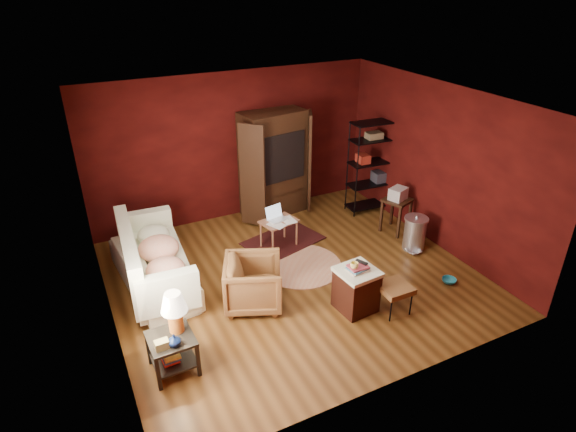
# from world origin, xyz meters

# --- Properties ---
(room) EXTENTS (5.54, 5.04, 2.84)m
(room) POSITION_xyz_m (-0.04, -0.01, 1.40)
(room) COLOR brown
(room) RESTS_ON ground
(sofa) EXTENTS (0.79, 2.12, 0.81)m
(sofa) POSITION_xyz_m (-2.04, 0.74, 0.41)
(sofa) COLOR white
(sofa) RESTS_ON ground
(armchair) EXTENTS (1.00, 1.03, 0.82)m
(armchair) POSITION_xyz_m (-0.84, -0.37, 0.41)
(armchair) COLOR black
(armchair) RESTS_ON ground
(pet_bowl_steel) EXTENTS (0.26, 0.08, 0.26)m
(pet_bowl_steel) POSITION_xyz_m (2.18, -0.29, 0.13)
(pet_bowl_steel) COLOR silver
(pet_bowl_steel) RESTS_ON ground
(pet_bowl_turquoise) EXTENTS (0.23, 0.10, 0.22)m
(pet_bowl_turquoise) POSITION_xyz_m (2.11, -1.24, 0.11)
(pet_bowl_turquoise) COLOR teal
(pet_bowl_turquoise) RESTS_ON ground
(vase) EXTENTS (0.20, 0.20, 0.15)m
(vase) POSITION_xyz_m (-2.21, -1.29, 0.58)
(vase) COLOR #0B1839
(vase) RESTS_ON side_table
(mug) EXTENTS (0.12, 0.09, 0.11)m
(mug) POSITION_xyz_m (0.35, -1.14, 0.79)
(mug) COLOR #FFEC7C
(mug) RESTS_ON hamper
(side_table) EXTENTS (0.54, 0.54, 1.05)m
(side_table) POSITION_xyz_m (-2.17, -1.08, 0.63)
(side_table) COLOR black
(side_table) RESTS_ON ground
(sofa_cushions) EXTENTS (1.02, 2.24, 0.92)m
(sofa_cushions) POSITION_xyz_m (-2.04, 0.72, 0.45)
(sofa_cushions) COLOR white
(sofa_cushions) RESTS_ON sofa
(hamper) EXTENTS (0.58, 0.58, 0.75)m
(hamper) POSITION_xyz_m (0.43, -1.11, 0.34)
(hamper) COLOR #3C170D
(hamper) RESTS_ON ground
(footstool) EXTENTS (0.44, 0.44, 0.44)m
(footstool) POSITION_xyz_m (0.89, -1.40, 0.38)
(footstool) COLOR black
(footstool) RESTS_ON ground
(rug_round) EXTENTS (1.81, 1.81, 0.01)m
(rug_round) POSITION_xyz_m (0.25, 0.23, 0.01)
(rug_round) COLOR beige
(rug_round) RESTS_ON ground
(rug_oriental) EXTENTS (1.52, 1.21, 0.01)m
(rug_oriental) POSITION_xyz_m (0.33, 1.07, 0.02)
(rug_oriental) COLOR #431212
(rug_oriental) RESTS_ON ground
(laptop_desk) EXTENTS (0.68, 0.58, 0.75)m
(laptop_desk) POSITION_xyz_m (0.19, 0.95, 0.46)
(laptop_desk) COLOR #996146
(laptop_desk) RESTS_ON ground
(tv_armoire) EXTENTS (1.61, 1.01, 2.06)m
(tv_armoire) POSITION_xyz_m (0.70, 2.20, 1.07)
(tv_armoire) COLOR black
(tv_armoire) RESTS_ON ground
(wire_shelving) EXTENTS (0.92, 0.45, 1.84)m
(wire_shelving) POSITION_xyz_m (2.48, 1.48, 1.01)
(wire_shelving) COLOR black
(wire_shelving) RESTS_ON ground
(small_stand) EXTENTS (0.57, 0.57, 0.88)m
(small_stand) POSITION_xyz_m (2.37, 0.50, 0.66)
(small_stand) COLOR black
(small_stand) RESTS_ON ground
(trash_can) EXTENTS (0.54, 0.54, 0.65)m
(trash_can) POSITION_xyz_m (2.28, -0.15, 0.30)
(trash_can) COLOR silver
(trash_can) RESTS_ON ground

